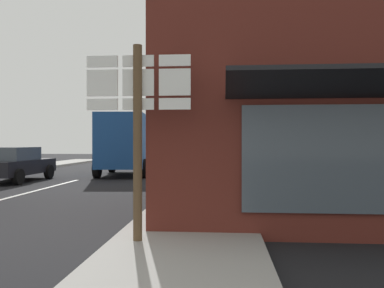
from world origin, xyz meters
The scene contains 9 objects.
ground_plane centered at (0.00, 10.00, 0.00)m, with size 80.00×80.00×0.00m, color black.
sidewalk_right centered at (5.86, 8.00, 0.07)m, with size 2.42×44.00×0.14m, color #9E9B96.
lane_centre_stripe centered at (0.00, 6.00, 0.01)m, with size 0.16×12.00×0.01m, color silver.
brick_storefront_right centered at (10.58, 5.73, 3.06)m, with size 10.95×8.81×6.12m.
sedan_far centered at (-2.45, 11.18, 0.76)m, with size 1.97×4.20×1.47m.
delivery_truck centered at (1.52, 14.66, 1.65)m, with size 2.81×5.15×3.05m.
route_sign_post centered at (5.10, 1.23, 2.00)m, with size 1.66×0.14×3.20m.
traffic_light_far_right centered at (4.95, 17.52, 2.73)m, with size 0.30×0.49×3.69m.
traffic_light_near_right centered at (4.95, 11.93, 2.54)m, with size 0.30×0.49×3.42m.
Camera 1 is at (6.44, -4.81, 1.68)m, focal length 36.56 mm.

